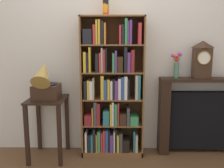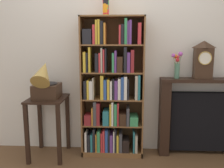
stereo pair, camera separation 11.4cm
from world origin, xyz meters
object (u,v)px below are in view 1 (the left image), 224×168
side_table_left (48,115)px  flower_vase (176,64)px  cup_stack (106,3)px  mantel_clock (202,60)px  fireplace_mantel (203,116)px  bookshelf (111,94)px  gramophone (45,83)px

side_table_left → flower_vase: size_ratio=2.31×
cup_stack → mantel_clock: 1.35m
fireplace_mantel → bookshelf: bearing=-177.2°
bookshelf → gramophone: bearing=-168.3°
gramophone → fireplace_mantel: (1.97, 0.22, -0.47)m
fireplace_mantel → flower_vase: bearing=-177.2°
gramophone → bookshelf: bearing=11.7°
cup_stack → side_table_left: bearing=-169.1°
gramophone → flower_vase: (1.58, 0.20, 0.20)m
side_table_left → flower_vase: bearing=5.3°
bookshelf → mantel_clock: 1.19m
bookshelf → cup_stack: cup_stack is taller
gramophone → mantel_clock: (1.89, 0.20, 0.26)m
flower_vase → mantel_clock: bearing=-0.5°
side_table_left → fireplace_mantel: fireplace_mantel is taller
gramophone → mantel_clock: size_ratio=1.12×
bookshelf → cup_stack: bearing=156.7°
side_table_left → flower_vase: flower_vase is taller
side_table_left → bookshelf: bearing=7.8°
side_table_left → mantel_clock: (1.89, 0.14, 0.67)m
bookshelf → mantel_clock: size_ratio=3.78×
cup_stack → fireplace_mantel: size_ratio=0.25×
bookshelf → cup_stack: (-0.07, 0.03, 1.09)m
bookshelf → side_table_left: (-0.78, -0.11, -0.25)m
cup_stack → gramophone: cup_stack is taller
cup_stack → side_table_left: (-0.71, -0.14, -1.33)m
cup_stack → flower_vase: bearing=0.7°
cup_stack → flower_vase: (0.87, 0.01, -0.72)m
fireplace_mantel → mantel_clock: 0.73m
gramophone → fireplace_mantel: 2.04m
gramophone → mantel_clock: mantel_clock is taller
side_table_left → gramophone: size_ratio=1.47×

